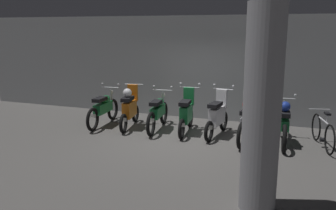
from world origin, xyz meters
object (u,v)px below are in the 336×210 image
at_px(motorbike_slot_6, 284,123).
at_px(motorbike_slot_1, 130,108).
at_px(motorbike_slot_4, 217,116).
at_px(support_pillar, 262,110).
at_px(bicycle, 323,132).
at_px(motorbike_slot_2, 158,112).
at_px(motorbike_slot_5, 248,121).
at_px(motorbike_slot_0, 103,108).
at_px(motorbike_slot_3, 186,113).

bearing_deg(motorbike_slot_6, motorbike_slot_1, 179.15).
relative_size(motorbike_slot_4, support_pillar, 0.54).
bearing_deg(support_pillar, bicycle, 72.26).
distance_m(motorbike_slot_1, motorbike_slot_4, 2.49).
xyz_separation_m(motorbike_slot_2, bicycle, (4.19, -0.07, -0.13)).
distance_m(motorbike_slot_5, motorbike_slot_6, 0.83).
distance_m(motorbike_slot_0, support_pillar, 5.95).
height_order(motorbike_slot_0, motorbike_slot_5, same).
bearing_deg(support_pillar, motorbike_slot_4, 111.60).
relative_size(motorbike_slot_0, motorbike_slot_6, 1.00).
xyz_separation_m(motorbike_slot_1, motorbike_slot_6, (4.13, -0.06, -0.04)).
bearing_deg(motorbike_slot_2, motorbike_slot_0, -176.61).
xyz_separation_m(motorbike_slot_4, bicycle, (2.53, -0.07, -0.17)).
xyz_separation_m(motorbike_slot_6, support_pillar, (-0.23, -3.43, 1.04)).
xyz_separation_m(motorbike_slot_2, motorbike_slot_4, (1.66, 0.00, 0.04)).
relative_size(motorbike_slot_6, support_pillar, 0.62).
relative_size(motorbike_slot_4, bicycle, 0.99).
relative_size(motorbike_slot_2, motorbike_slot_3, 1.16).
bearing_deg(motorbike_slot_6, motorbike_slot_4, 175.46).
distance_m(motorbike_slot_4, support_pillar, 3.97).
distance_m(motorbike_slot_0, motorbike_slot_1, 0.83).
distance_m(motorbike_slot_3, bicycle, 3.37).
bearing_deg(motorbike_slot_3, motorbike_slot_1, -178.31).
height_order(motorbike_slot_1, support_pillar, support_pillar).
bearing_deg(motorbike_slot_5, motorbike_slot_1, 177.30).
xyz_separation_m(motorbike_slot_3, support_pillar, (2.25, -3.54, 1.04)).
height_order(motorbike_slot_0, motorbike_slot_3, motorbike_slot_3).
distance_m(motorbike_slot_0, motorbike_slot_2, 1.65).
bearing_deg(bicycle, motorbike_slot_1, -179.99).
height_order(motorbike_slot_1, motorbike_slot_4, motorbike_slot_4).
bearing_deg(motorbike_slot_0, motorbike_slot_4, 1.74).
xyz_separation_m(motorbike_slot_0, motorbike_slot_4, (3.31, 0.10, 0.04)).
distance_m(motorbike_slot_4, motorbike_slot_6, 1.65).
distance_m(motorbike_slot_0, motorbike_slot_3, 2.48).
height_order(motorbike_slot_4, motorbike_slot_6, motorbike_slot_4).
bearing_deg(motorbike_slot_0, bicycle, 0.31).
bearing_deg(bicycle, motorbike_slot_6, -176.03).
bearing_deg(motorbike_slot_5, motorbike_slot_0, 178.27).
distance_m(motorbike_slot_4, motorbike_slot_5, 0.85).
xyz_separation_m(motorbike_slot_4, support_pillar, (1.41, -3.57, 1.04)).
bearing_deg(motorbike_slot_1, motorbike_slot_6, -0.85).
height_order(motorbike_slot_4, motorbike_slot_5, motorbike_slot_4).
distance_m(motorbike_slot_3, motorbike_slot_4, 0.84).
distance_m(motorbike_slot_0, motorbike_slot_5, 4.13).
xyz_separation_m(motorbike_slot_1, support_pillar, (3.90, -3.50, 1.00)).
relative_size(motorbike_slot_6, bicycle, 1.15).
relative_size(motorbike_slot_0, motorbike_slot_5, 1.00).
xyz_separation_m(motorbike_slot_1, bicycle, (5.02, 0.00, -0.20)).
bearing_deg(motorbike_slot_5, motorbike_slot_6, 6.57).
bearing_deg(support_pillar, motorbike_slot_5, 100.01).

